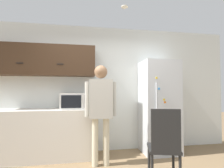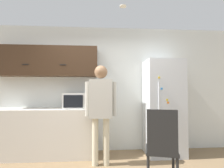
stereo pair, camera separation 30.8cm
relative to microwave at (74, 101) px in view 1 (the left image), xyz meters
The scene contains 8 objects.
back_wall 0.68m from the microwave, 28.76° to the left, with size 6.00×0.06×2.70m.
counter 0.88m from the microwave, behind, with size 2.05×0.56×0.94m.
upper_cabinets 1.02m from the microwave, behind, with size 2.05×0.39×0.60m.
microwave is the anchor object (origin of this frame).
person 0.67m from the microwave, 45.06° to the right, with size 0.55×0.24×1.74m.
refrigerator 1.77m from the microwave, ahead, with size 0.73×0.65×1.92m.
chair 1.84m from the microwave, 41.81° to the right, with size 0.54×0.54×1.04m.
ceiling_light 1.96m from the microwave, 43.27° to the right, with size 0.11×0.11×0.01m.
Camera 1 is at (-0.41, -2.09, 1.30)m, focal length 28.00 mm.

